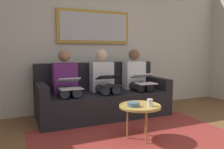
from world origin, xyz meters
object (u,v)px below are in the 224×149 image
object	(u,v)px
cup	(150,103)
framed_mirror	(94,27)
coffee_table	(140,107)
laptop_black	(109,81)
bowl	(133,104)
laptop_white	(143,79)
laptop_silver	(70,84)
person_middle	(104,81)
couch	(102,97)
person_right	(66,83)
person_left	(137,79)

from	to	relation	value
cup	framed_mirror	bearing A→B (deg)	-85.73
coffee_table	laptop_black	xyz separation A→B (m)	(0.03, -0.92, 0.21)
bowl	laptop_white	bearing A→B (deg)	-127.43
cup	laptop_silver	xyz separation A→B (m)	(0.77, -0.99, 0.14)
person_middle	bowl	bearing A→B (deg)	86.73
couch	laptop_silver	bearing A→B (deg)	25.49
bowl	laptop_black	xyz separation A→B (m)	(-0.07, -0.92, 0.17)
couch	framed_mirror	bearing A→B (deg)	-90.00
person_middle	couch	bearing A→B (deg)	-90.00
couch	framed_mirror	world-z (taller)	framed_mirror
cup	person_middle	world-z (taller)	person_middle
person_right	laptop_white	bearing A→B (deg)	169.80
person_right	laptop_black	bearing A→B (deg)	160.25
cup	bowl	distance (m)	0.21
framed_mirror	laptop_white	distance (m)	1.32
cup	laptop_white	size ratio (longest dim) A/B	0.23
couch	person_left	bearing A→B (deg)	173.87
cup	bowl	world-z (taller)	cup
laptop_silver	laptop_black	bearing A→B (deg)	-179.41
person_middle	laptop_black	world-z (taller)	person_middle
framed_mirror	cup	distance (m)	2.00
person_right	cup	bearing A→B (deg)	121.96
bowl	person_left	world-z (taller)	person_left
framed_mirror	coffee_table	xyz separation A→B (m)	(-0.03, 1.61, -1.13)
couch	laptop_black	world-z (taller)	couch
person_left	coffee_table	bearing A→B (deg)	62.10
person_left	person_right	size ratio (longest dim) A/B	1.00
framed_mirror	person_middle	xyz separation A→B (m)	(0.00, 0.46, -0.94)
person_left	laptop_silver	size ratio (longest dim) A/B	3.19
laptop_white	laptop_black	distance (m)	0.64
couch	laptop_silver	xyz separation A→B (m)	(0.64, 0.31, 0.31)
framed_mirror	laptop_white	bearing A→B (deg)	132.96
framed_mirror	coffee_table	bearing A→B (deg)	91.13
coffee_table	person_left	distance (m)	1.31
couch	framed_mirror	distance (m)	1.30
coffee_table	cup	bearing A→B (deg)	140.25
person_left	laptop_silver	world-z (taller)	person_left
coffee_table	person_left	xyz separation A→B (m)	(-0.61, -1.15, 0.19)
laptop_silver	person_right	bearing A→B (deg)	-90.00
person_right	laptop_silver	world-z (taller)	person_right
framed_mirror	cup	bearing A→B (deg)	94.27
laptop_black	framed_mirror	bearing A→B (deg)	-90.00
coffee_table	laptop_silver	xyz separation A→B (m)	(0.67, -0.91, 0.20)
framed_mirror	couch	bearing A→B (deg)	90.00
framed_mirror	laptop_silver	bearing A→B (deg)	47.30
bowl	person_right	world-z (taller)	person_right
framed_mirror	laptop_black	xyz separation A→B (m)	(0.00, 0.69, -0.92)
bowl	person_left	xyz separation A→B (m)	(-0.71, -1.15, 0.15)
couch	laptop_black	xyz separation A→B (m)	(0.00, 0.30, 0.32)
laptop_black	laptop_silver	world-z (taller)	laptop_black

